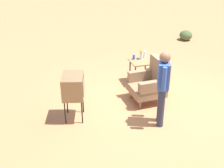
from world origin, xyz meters
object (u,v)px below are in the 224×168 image
object	(u,v)px
soda_can_blue	(134,57)
flower_vase	(141,54)
person_standing	(163,84)
bottle_short_clear	(145,54)
armchair	(151,82)
tv_on_stand	(73,86)
side_table	(141,64)

from	to	relation	value
soda_can_blue	flower_vase	distance (m)	0.22
person_standing	flower_vase	bearing A→B (deg)	171.09
bottle_short_clear	flower_vase	size ratio (longest dim) A/B	0.75
armchair	person_standing	bearing A→B (deg)	-9.03
armchair	soda_can_blue	world-z (taller)	armchair
tv_on_stand	flower_vase	distance (m)	2.50
side_table	person_standing	bearing A→B (deg)	-7.81
armchair	bottle_short_clear	distance (m)	1.25
bottle_short_clear	flower_vase	world-z (taller)	flower_vase
bottle_short_clear	flower_vase	distance (m)	0.14
bottle_short_clear	flower_vase	xyz separation A→B (m)	(0.06, -0.11, 0.05)
person_standing	bottle_short_clear	world-z (taller)	person_standing
armchair	soda_can_blue	bearing A→B (deg)	-178.67
person_standing	soda_can_blue	xyz separation A→B (m)	(-2.15, 0.13, -0.25)
tv_on_stand	armchair	bearing A→B (deg)	98.67
armchair	flower_vase	xyz separation A→B (m)	(-1.13, 0.18, 0.28)
person_standing	soda_can_blue	bearing A→B (deg)	176.58
armchair	side_table	bearing A→B (deg)	173.39
side_table	bottle_short_clear	bearing A→B (deg)	138.77
bottle_short_clear	soda_can_blue	size ratio (longest dim) A/B	1.64
armchair	bottle_short_clear	size ratio (longest dim) A/B	5.30
tv_on_stand	flower_vase	size ratio (longest dim) A/B	3.89
tv_on_stand	bottle_short_clear	xyz separation A→B (m)	(-1.48, 2.18, -0.05)
side_table	armchair	bearing A→B (deg)	-6.61
flower_vase	armchair	bearing A→B (deg)	-8.80
person_standing	bottle_short_clear	bearing A→B (deg)	168.43
armchair	side_table	xyz separation A→B (m)	(-0.99, 0.11, 0.04)
person_standing	bottle_short_clear	size ratio (longest dim) A/B	8.20
tv_on_stand	flower_vase	xyz separation A→B (m)	(-1.42, 2.06, -0.01)
side_table	tv_on_stand	world-z (taller)	tv_on_stand
armchair	soda_can_blue	size ratio (longest dim) A/B	8.69
armchair	person_standing	xyz separation A→B (m)	(0.98, -0.16, 0.44)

